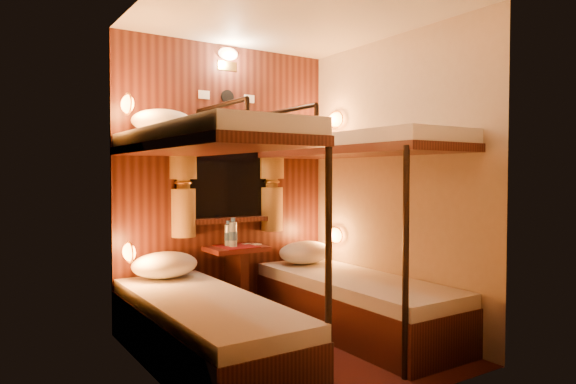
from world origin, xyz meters
TOP-DOWN VIEW (x-y plane):
  - floor at (0.00, 0.00)m, footprint 2.10×2.10m
  - ceiling at (0.00, 0.00)m, footprint 2.10×2.10m
  - wall_back at (0.00, 1.05)m, footprint 2.40×0.00m
  - wall_front at (0.00, -1.05)m, footprint 2.40×0.00m
  - wall_left at (-1.00, 0.00)m, footprint 0.00×2.40m
  - wall_right at (1.00, 0.00)m, footprint 0.00×2.40m
  - back_panel at (0.00, 1.04)m, footprint 2.00×0.03m
  - bunk_left at (-0.65, 0.07)m, footprint 0.72×1.90m
  - bunk_right at (0.65, 0.07)m, footprint 0.72×1.90m
  - window at (0.00, 1.00)m, footprint 1.00×0.12m
  - curtains at (0.00, 0.97)m, footprint 1.10×0.22m
  - back_fixtures at (0.00, 1.00)m, footprint 0.54×0.09m
  - reading_lamps at (-0.00, 0.70)m, footprint 2.00×0.20m
  - table at (0.00, 0.85)m, footprint 0.50×0.34m
  - bottle_left at (-0.05, 0.91)m, footprint 0.06×0.06m
  - bottle_right at (-0.04, 0.84)m, footprint 0.07×0.07m
  - sachet_a at (0.20, 0.86)m, footprint 0.10×0.08m
  - sachet_b at (0.14, 0.93)m, footprint 0.09×0.07m
  - pillow_lower_left at (-0.65, 0.81)m, footprint 0.52×0.37m
  - pillow_lower_right at (0.65, 0.74)m, footprint 0.52×0.37m
  - pillow_upper_left at (-0.65, 0.83)m, footprint 0.49×0.35m
  - pillow_upper_right at (0.65, 0.81)m, footprint 0.48×0.35m

SIDE VIEW (x-z plane):
  - floor at x=0.00m, z-range 0.00..0.00m
  - table at x=0.00m, z-range 0.09..0.74m
  - bunk_left at x=-0.65m, z-range -0.35..1.47m
  - bunk_right at x=0.65m, z-range -0.35..1.47m
  - pillow_lower_right at x=0.65m, z-range 0.46..0.66m
  - pillow_lower_left at x=-0.65m, z-range 0.46..0.66m
  - sachet_b at x=0.14m, z-range 0.65..0.66m
  - sachet_a at x=0.20m, z-range 0.65..0.66m
  - bottle_left at x=-0.05m, z-range 0.63..0.85m
  - bottle_right at x=-0.04m, z-range 0.63..0.88m
  - window at x=0.00m, z-range 0.79..1.58m
  - wall_back at x=0.00m, z-range 0.00..2.40m
  - wall_front at x=0.00m, z-range 0.00..2.40m
  - wall_left at x=-1.00m, z-range 0.00..2.40m
  - wall_right at x=1.00m, z-range 0.00..2.40m
  - back_panel at x=0.00m, z-range 0.00..2.40m
  - reading_lamps at x=0.00m, z-range 0.62..1.86m
  - curtains at x=0.00m, z-range 0.76..1.76m
  - pillow_upper_right at x=0.65m, z-range 1.59..1.78m
  - pillow_upper_left at x=-0.65m, z-range 1.59..1.78m
  - back_fixtures at x=0.00m, z-range 2.00..2.49m
  - ceiling at x=0.00m, z-range 2.40..2.40m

